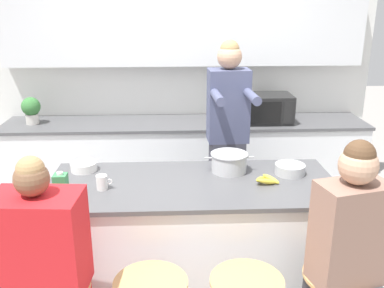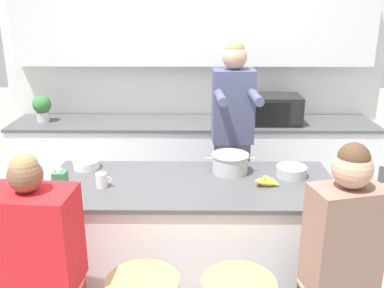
{
  "view_description": "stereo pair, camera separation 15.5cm",
  "coord_description": "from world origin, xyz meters",
  "px_view_note": "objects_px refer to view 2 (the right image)",
  "views": [
    {
      "loc": [
        -0.13,
        -2.67,
        2.08
      ],
      "look_at": [
        0.0,
        0.08,
        1.16
      ],
      "focal_mm": 40.0,
      "sensor_mm": 36.0,
      "label": 1
    },
    {
      "loc": [
        0.03,
        -2.68,
        2.08
      ],
      "look_at": [
        0.0,
        0.08,
        1.16
      ],
      "focal_mm": 40.0,
      "sensor_mm": 36.0,
      "label": 2
    }
  ],
  "objects_px": {
    "coffee_cup_near": "(102,180)",
    "microwave": "(274,109)",
    "person_seated_near": "(338,280)",
    "banana_bunch": "(266,181)",
    "juice_carton": "(61,182)",
    "person_cooking": "(232,146)",
    "person_wrapped_blanket": "(39,281)",
    "cooking_pot": "(230,163)",
    "potted_plant": "(42,107)",
    "kitchen_island": "(192,240)",
    "fruit_bowl": "(291,171)"
  },
  "relations": [
    {
      "from": "banana_bunch",
      "to": "juice_carton",
      "type": "xyz_separation_m",
      "value": [
        -1.33,
        -0.14,
        0.05
      ]
    },
    {
      "from": "cooking_pot",
      "to": "potted_plant",
      "type": "relative_size",
      "value": 1.31
    },
    {
      "from": "fruit_bowl",
      "to": "banana_bunch",
      "type": "xyz_separation_m",
      "value": [
        -0.2,
        -0.16,
        -0.01
      ]
    },
    {
      "from": "person_seated_near",
      "to": "potted_plant",
      "type": "relative_size",
      "value": 5.33
    },
    {
      "from": "person_wrapped_blanket",
      "to": "coffee_cup_near",
      "type": "xyz_separation_m",
      "value": [
        0.22,
        0.66,
        0.31
      ]
    },
    {
      "from": "cooking_pot",
      "to": "juice_carton",
      "type": "xyz_separation_m",
      "value": [
        -1.11,
        -0.37,
        0.01
      ]
    },
    {
      "from": "person_wrapped_blanket",
      "to": "person_cooking",
      "type": "bearing_deg",
      "value": 56.68
    },
    {
      "from": "fruit_bowl",
      "to": "coffee_cup_near",
      "type": "height_order",
      "value": "coffee_cup_near"
    },
    {
      "from": "person_seated_near",
      "to": "potted_plant",
      "type": "height_order",
      "value": "person_seated_near"
    },
    {
      "from": "juice_carton",
      "to": "kitchen_island",
      "type": "bearing_deg",
      "value": 12.37
    },
    {
      "from": "person_wrapped_blanket",
      "to": "coffee_cup_near",
      "type": "height_order",
      "value": "person_wrapped_blanket"
    },
    {
      "from": "coffee_cup_near",
      "to": "microwave",
      "type": "height_order",
      "value": "microwave"
    },
    {
      "from": "person_wrapped_blanket",
      "to": "banana_bunch",
      "type": "relative_size",
      "value": 7.43
    },
    {
      "from": "person_cooking",
      "to": "cooking_pot",
      "type": "height_order",
      "value": "person_cooking"
    },
    {
      "from": "person_seated_near",
      "to": "fruit_bowl",
      "type": "height_order",
      "value": "person_seated_near"
    },
    {
      "from": "coffee_cup_near",
      "to": "juice_carton",
      "type": "relative_size",
      "value": 0.63
    },
    {
      "from": "kitchen_island",
      "to": "person_cooking",
      "type": "height_order",
      "value": "person_cooking"
    },
    {
      "from": "cooking_pot",
      "to": "microwave",
      "type": "distance_m",
      "value": 1.4
    },
    {
      "from": "person_wrapped_blanket",
      "to": "potted_plant",
      "type": "height_order",
      "value": "person_wrapped_blanket"
    },
    {
      "from": "kitchen_island",
      "to": "microwave",
      "type": "relative_size",
      "value": 3.84
    },
    {
      "from": "kitchen_island",
      "to": "cooking_pot",
      "type": "bearing_deg",
      "value": 34.96
    },
    {
      "from": "fruit_bowl",
      "to": "juice_carton",
      "type": "distance_m",
      "value": 1.57
    },
    {
      "from": "kitchen_island",
      "to": "juice_carton",
      "type": "height_order",
      "value": "juice_carton"
    },
    {
      "from": "person_wrapped_blanket",
      "to": "cooking_pot",
      "type": "relative_size",
      "value": 3.91
    },
    {
      "from": "juice_carton",
      "to": "microwave",
      "type": "height_order",
      "value": "microwave"
    },
    {
      "from": "person_wrapped_blanket",
      "to": "cooking_pot",
      "type": "height_order",
      "value": "person_wrapped_blanket"
    },
    {
      "from": "person_cooking",
      "to": "banana_bunch",
      "type": "bearing_deg",
      "value": -80.82
    },
    {
      "from": "kitchen_island",
      "to": "coffee_cup_near",
      "type": "relative_size",
      "value": 18.77
    },
    {
      "from": "person_seated_near",
      "to": "cooking_pot",
      "type": "bearing_deg",
      "value": 105.14
    },
    {
      "from": "fruit_bowl",
      "to": "banana_bunch",
      "type": "distance_m",
      "value": 0.26
    },
    {
      "from": "person_cooking",
      "to": "person_wrapped_blanket",
      "type": "xyz_separation_m",
      "value": [
        -1.15,
        -1.49,
        -0.26
      ]
    },
    {
      "from": "person_cooking",
      "to": "cooking_pot",
      "type": "bearing_deg",
      "value": -98.65
    },
    {
      "from": "banana_bunch",
      "to": "cooking_pot",
      "type": "bearing_deg",
      "value": 134.06
    },
    {
      "from": "kitchen_island",
      "to": "person_seated_near",
      "type": "bearing_deg",
      "value": -43.24
    },
    {
      "from": "kitchen_island",
      "to": "potted_plant",
      "type": "relative_size",
      "value": 7.3
    },
    {
      "from": "person_wrapped_blanket",
      "to": "coffee_cup_near",
      "type": "distance_m",
      "value": 0.76
    },
    {
      "from": "potted_plant",
      "to": "kitchen_island",
      "type": "bearing_deg",
      "value": -44.77
    },
    {
      "from": "person_seated_near",
      "to": "banana_bunch",
      "type": "relative_size",
      "value": 7.73
    },
    {
      "from": "microwave",
      "to": "juice_carton",
      "type": "bearing_deg",
      "value": -134.66
    },
    {
      "from": "kitchen_island",
      "to": "potted_plant",
      "type": "bearing_deg",
      "value": 135.23
    },
    {
      "from": "person_cooking",
      "to": "person_wrapped_blanket",
      "type": "distance_m",
      "value": 1.9
    },
    {
      "from": "banana_bunch",
      "to": "potted_plant",
      "type": "bearing_deg",
      "value": 142.46
    },
    {
      "from": "person_seated_near",
      "to": "cooking_pot",
      "type": "distance_m",
      "value": 1.11
    },
    {
      "from": "person_wrapped_blanket",
      "to": "coffee_cup_near",
      "type": "relative_size",
      "value": 13.16
    },
    {
      "from": "banana_bunch",
      "to": "potted_plant",
      "type": "xyz_separation_m",
      "value": [
        -2.03,
        1.56,
        0.13
      ]
    },
    {
      "from": "kitchen_island",
      "to": "potted_plant",
      "type": "height_order",
      "value": "potted_plant"
    },
    {
      "from": "person_cooking",
      "to": "person_seated_near",
      "type": "height_order",
      "value": "person_cooking"
    },
    {
      "from": "kitchen_island",
      "to": "coffee_cup_near",
      "type": "bearing_deg",
      "value": -172.25
    },
    {
      "from": "kitchen_island",
      "to": "person_wrapped_blanket",
      "type": "bearing_deg",
      "value": -137.71
    },
    {
      "from": "kitchen_island",
      "to": "person_cooking",
      "type": "xyz_separation_m",
      "value": [
        0.33,
        0.75,
        0.45
      ]
    }
  ]
}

